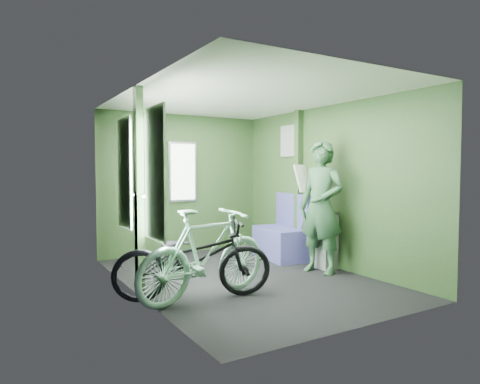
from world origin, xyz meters
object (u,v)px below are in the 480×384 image
at_px(bicycle_mint, 206,300).
at_px(waste_box, 324,240).
at_px(bicycle_black, 194,300).
at_px(passenger, 321,207).
at_px(bench_seat, 282,239).

bearing_deg(bicycle_mint, waste_box, -87.22).
height_order(bicycle_black, passenger, passenger).
height_order(passenger, bench_seat, passenger).
bearing_deg(bicycle_mint, bicycle_black, 43.14).
xyz_separation_m(bicycle_mint, waste_box, (2.10, 0.50, 0.40)).
relative_size(waste_box, bench_seat, 0.79).
bearing_deg(bench_seat, passenger, -89.03).
relative_size(bicycle_mint, passenger, 0.93).
bearing_deg(waste_box, bench_seat, 97.52).
relative_size(bicycle_black, bench_seat, 1.67).
bearing_deg(passenger, waste_box, 111.25).
height_order(bicycle_black, bench_seat, bench_seat).
relative_size(passenger, bench_seat, 1.75).
xyz_separation_m(waste_box, bench_seat, (-0.11, 0.85, -0.10)).
height_order(passenger, waste_box, passenger).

